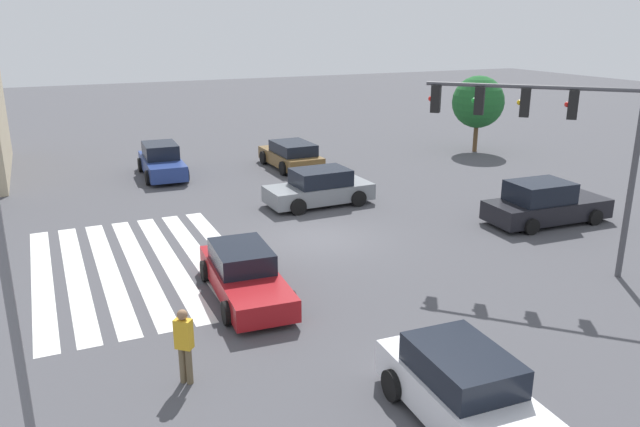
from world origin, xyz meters
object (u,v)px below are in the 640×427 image
car_5 (466,394)px  tree_corner_a (478,102)px  car_1 (244,274)px  car_6 (545,204)px  car_4 (162,161)px  car_3 (291,155)px  pedestrian (184,342)px  car_0 (319,188)px  traffic_signal_mast (549,127)px

car_5 → tree_corner_a: (-21.18, 16.63, 2.20)m
car_1 → car_6: car_6 is taller
car_4 → car_6: 18.08m
car_3 → pedestrian: pedestrian is taller
car_0 → car_6: car_6 is taller
car_4 → car_0: bearing=35.4°
tree_corner_a → pedestrian: bearing=-50.4°
car_1 → car_3: bearing=157.0°
car_0 → car_4: (-7.81, -5.07, 0.03)m
car_0 → car_1: 9.29m
car_0 → car_6: size_ratio=0.92×
car_3 → car_5: size_ratio=1.03×
traffic_signal_mast → car_0: 10.38m
car_6 → car_3: bearing=115.8°
car_5 → pedestrian: pedestrian is taller
traffic_signal_mast → tree_corner_a: 18.20m
traffic_signal_mast → tree_corner_a: size_ratio=1.32×
car_0 → tree_corner_a: tree_corner_a is taller
car_4 → car_6: bearing=43.6°
car_1 → tree_corner_a: (-13.69, 18.62, 2.28)m
car_3 → tree_corner_a: (0.44, 11.53, 2.22)m
car_3 → tree_corner_a: size_ratio=1.04×
car_5 → car_6: bearing=133.3°
car_5 → car_4: bearing=-173.9°
car_3 → pedestrian: size_ratio=2.66×
traffic_signal_mast → car_4: size_ratio=1.22×
car_0 → traffic_signal_mast: bearing=109.1°
car_3 → car_4: (-1.04, -6.51, 0.05)m
car_3 → car_0: bearing=167.0°
traffic_signal_mast → car_0: (-9.08, -3.39, -3.73)m
car_0 → car_5: 15.30m
pedestrian → car_5: bearing=-87.7°
car_5 → traffic_signal_mast: bearing=131.9°
car_0 → car_6: (5.80, 6.83, 0.02)m
car_4 → tree_corner_a: tree_corner_a is taller
car_5 → pedestrian: (-3.69, -4.52, 0.26)m
car_0 → car_1: (7.37, -5.65, -0.09)m
car_4 → pedestrian: 19.22m
car_0 → car_3: 6.91m
car_3 → car_6: car_6 is taller
car_3 → pedestrian: bearing=150.8°
car_1 → car_4: car_4 is taller
car_0 → car_5: bearing=74.7°
car_1 → car_0: bearing=146.1°
car_1 → pedestrian: 4.57m
car_5 → car_6: (-9.06, 10.49, 0.03)m
car_5 → car_6: size_ratio=0.91×
car_1 → car_3: size_ratio=1.07×
traffic_signal_mast → car_6: size_ratio=1.19×
car_3 → car_4: 6.59m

